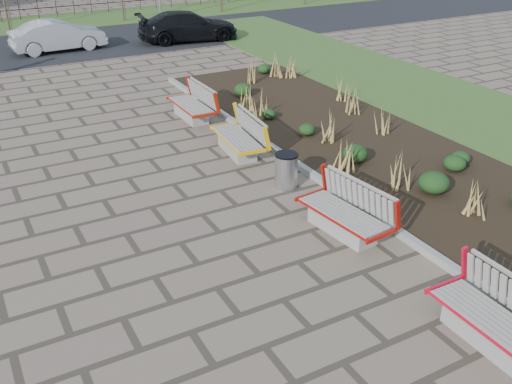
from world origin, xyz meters
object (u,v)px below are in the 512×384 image
bench_b (343,211)px  car_black (188,26)px  bench_c (237,136)px  bench_a (495,318)px  litter_bin (286,171)px  car_silver (58,36)px  bench_d (190,103)px

bench_b → car_black: 18.36m
car_black → bench_c: bearing=170.1°
bench_a → bench_c: same height
bench_c → litter_bin: size_ratio=2.56×
car_silver → bench_c: bearing=-176.2°
bench_a → bench_d: 11.44m
litter_bin → bench_d: bearing=90.9°
bench_d → car_black: bearing=67.5°
bench_a → car_black: (4.19, 21.59, 0.20)m
bench_d → litter_bin: bench_d is taller
bench_a → bench_d: (0.00, 11.44, 0.00)m
litter_bin → bench_b: bearing=-92.1°
car_black → bench_b: bearing=174.4°
bench_d → car_black: 10.99m
bench_c → car_black: car_black is taller
car_black → car_silver: bearing=89.3°
litter_bin → car_black: bearing=75.2°
bench_b → bench_d: (0.00, 7.72, 0.00)m
bench_b → bench_c: same height
bench_d → bench_c: bearing=-90.1°
bench_b → car_silver: bearing=88.2°
bench_c → litter_bin: (0.08, -2.34, -0.09)m
bench_c → bench_b: bearing=-84.3°
bench_d → litter_bin: (0.08, -5.43, -0.09)m
bench_b → car_silver: 18.79m
bench_b → litter_bin: bench_b is taller
car_black → litter_bin: bearing=172.9°
bench_b → bench_d: bearing=83.2°
bench_c → bench_d: size_ratio=1.00×
bench_b → bench_d: same height
bench_a → litter_bin: size_ratio=2.56×
bench_a → bench_d: same height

